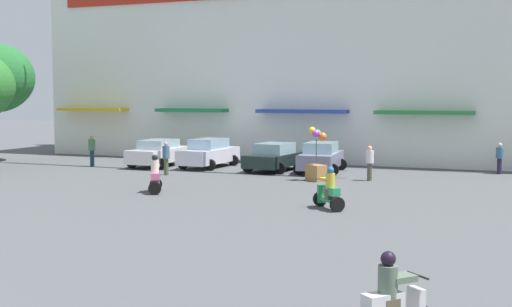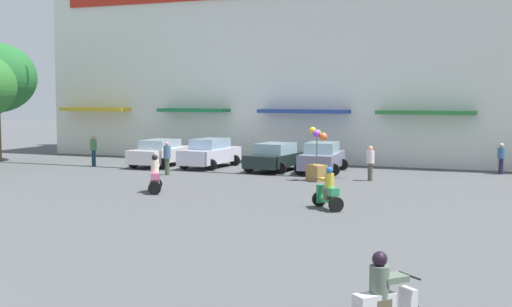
# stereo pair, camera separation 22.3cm
# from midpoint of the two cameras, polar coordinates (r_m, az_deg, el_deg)

# --- Properties ---
(ground_plane) EXTENTS (128.00, 128.00, 0.00)m
(ground_plane) POSITION_cam_midpoint_polar(r_m,az_deg,el_deg) (24.06, -8.29, -4.63)
(ground_plane) COLOR #4D4F51
(colonial_building) EXTENTS (35.27, 18.27, 20.72)m
(colonial_building) POSITION_cam_midpoint_polar(r_m,az_deg,el_deg) (45.96, 6.98, 11.30)
(colonial_building) COLOR white
(colonial_building) RESTS_ON ground
(parked_car_0) EXTENTS (2.42, 4.41, 1.48)m
(parked_car_0) POSITION_cam_midpoint_polar(r_m,az_deg,el_deg) (38.15, -7.87, 0.07)
(parked_car_0) COLOR silver
(parked_car_0) RESTS_ON ground
(parked_car_1) EXTENTS (2.40, 4.45, 1.58)m
(parked_car_1) POSITION_cam_midpoint_polar(r_m,az_deg,el_deg) (37.25, -3.70, 0.04)
(parked_car_1) COLOR silver
(parked_car_1) RESTS_ON ground
(parked_car_2) EXTENTS (2.64, 4.21, 1.45)m
(parked_car_2) POSITION_cam_midpoint_polar(r_m,az_deg,el_deg) (35.52, 1.81, -0.29)
(parked_car_2) COLOR #1B2826
(parked_car_2) RESTS_ON ground
(parked_car_3) EXTENTS (2.55, 4.30, 1.55)m
(parked_car_3) POSITION_cam_midpoint_polar(r_m,az_deg,el_deg) (34.94, 5.72, -0.33)
(parked_car_3) COLOR gray
(parked_car_3) RESTS_ON ground
(scooter_rider_1) EXTENTS (1.12, 1.48, 1.57)m
(scooter_rider_1) POSITION_cam_midpoint_polar(r_m,az_deg,el_deg) (27.95, -8.22, -1.95)
(scooter_rider_1) COLOR black
(scooter_rider_1) RESTS_ON ground
(scooter_rider_3) EXTENTS (1.37, 1.44, 1.51)m
(scooter_rider_3) POSITION_cam_midpoint_polar(r_m,az_deg,el_deg) (23.85, 6.31, -3.21)
(scooter_rider_3) COLOR black
(scooter_rider_3) RESTS_ON ground
(scooter_rider_4) EXTENTS (1.26, 1.34, 1.51)m
(scooter_rider_4) POSITION_cam_midpoint_polar(r_m,az_deg,el_deg) (11.41, 11.22, -12.32)
(scooter_rider_4) COLOR black
(scooter_rider_4) RESTS_ON ground
(pedestrian_0) EXTENTS (0.49, 0.49, 1.72)m
(pedestrian_0) POSITION_cam_midpoint_polar(r_m,az_deg,el_deg) (38.81, -13.28, 0.39)
(pedestrian_0) COLOR #173345
(pedestrian_0) RESTS_ON ground
(pedestrian_1) EXTENTS (0.51, 0.51, 1.65)m
(pedestrian_1) POSITION_cam_midpoint_polar(r_m,az_deg,el_deg) (33.92, -7.27, -0.23)
(pedestrian_1) COLOR #435336
(pedestrian_1) RESTS_ON ground
(pedestrian_2) EXTENTS (0.45, 0.45, 1.57)m
(pedestrian_2) POSITION_cam_midpoint_polar(r_m,az_deg,el_deg) (36.17, 20.01, -0.24)
(pedestrian_2) COLOR #281E3C
(pedestrian_2) RESTS_ON ground
(pedestrian_3) EXTENTS (0.51, 0.51, 1.62)m
(pedestrian_3) POSITION_cam_midpoint_polar(r_m,az_deg,el_deg) (31.85, 9.75, -0.63)
(pedestrian_3) COLOR #4C4C3F
(pedestrian_3) RESTS_ON ground
(balloon_vendor_cart) EXTENTS (1.08, 1.01, 2.50)m
(balloon_vendor_cart) POSITION_cam_midpoint_polar(r_m,az_deg,el_deg) (31.49, 5.35, -0.63)
(balloon_vendor_cart) COLOR #A37840
(balloon_vendor_cart) RESTS_ON ground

